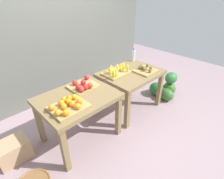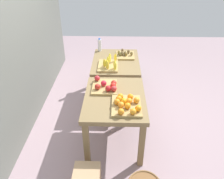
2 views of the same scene
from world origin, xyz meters
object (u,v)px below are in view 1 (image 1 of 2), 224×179
object	(u,v)px
apple_bin	(83,85)
banana_crate	(117,72)
kiwi_bin	(145,70)
water_bottle	(133,55)
watermelon_pile	(165,88)
cardboard_produce_box	(13,151)
display_table_right	(131,78)
display_table_left	(78,103)
orange_bin	(68,105)

from	to	relation	value
apple_bin	banana_crate	xyz separation A→B (m)	(0.67, -0.02, 0.01)
apple_bin	kiwi_bin	xyz separation A→B (m)	(1.11, -0.29, -0.01)
water_bottle	watermelon_pile	size ratio (longest dim) A/B	0.41
water_bottle	cardboard_produce_box	distance (m)	2.53
display_table_right	water_bottle	xyz separation A→B (m)	(0.43, 0.31, 0.23)
kiwi_bin	water_bottle	size ratio (longest dim) A/B	1.45
display_table_right	watermelon_pile	size ratio (longest dim) A/B	1.71
display_table_left	orange_bin	size ratio (longest dim) A/B	2.31
banana_crate	watermelon_pile	bearing A→B (deg)	-17.79
kiwi_bin	water_bottle	world-z (taller)	water_bottle
apple_bin	watermelon_pile	distance (m)	1.92
orange_bin	water_bottle	size ratio (longest dim) A/B	1.82
banana_crate	kiwi_bin	distance (m)	0.52
display_table_right	watermelon_pile	distance (m)	1.00
display_table_left	banana_crate	distance (m)	0.89
display_table_right	orange_bin	distance (m)	1.36
banana_crate	water_bottle	distance (m)	0.71
display_table_right	apple_bin	size ratio (longest dim) A/B	2.60
display_table_right	water_bottle	bearing A→B (deg)	35.98
display_table_left	cardboard_produce_box	distance (m)	1.05
display_table_left	watermelon_pile	xyz separation A→B (m)	(1.98, -0.25, -0.45)
water_bottle	cardboard_produce_box	xyz separation A→B (m)	(-2.43, -0.01, -0.71)
display_table_left	orange_bin	xyz separation A→B (m)	(-0.23, -0.14, 0.15)
display_table_right	banana_crate	world-z (taller)	banana_crate
apple_bin	banana_crate	bearing A→B (deg)	-1.69
kiwi_bin	watermelon_pile	world-z (taller)	kiwi_bin
display_table_left	cardboard_produce_box	size ratio (longest dim) A/B	2.60
orange_bin	watermelon_pile	bearing A→B (deg)	-2.60
banana_crate	cardboard_produce_box	bearing A→B (deg)	173.84
apple_bin	display_table_left	bearing A→B (deg)	-146.85
display_table_right	kiwi_bin	world-z (taller)	kiwi_bin
display_table_right	orange_bin	world-z (taller)	orange_bin
display_table_left	display_table_right	size ratio (longest dim) A/B	1.00
banana_crate	cardboard_produce_box	distance (m)	1.88
display_table_left	apple_bin	xyz separation A→B (m)	(0.20, 0.13, 0.15)
kiwi_bin	cardboard_produce_box	distance (m)	2.33
display_table_left	apple_bin	world-z (taller)	apple_bin
orange_bin	apple_bin	xyz separation A→B (m)	(0.43, 0.28, -0.00)
orange_bin	banana_crate	size ratio (longest dim) A/B	1.03
orange_bin	apple_bin	bearing A→B (deg)	32.78
display_table_right	kiwi_bin	xyz separation A→B (m)	(0.19, -0.16, 0.14)
orange_bin	kiwi_bin	xyz separation A→B (m)	(1.54, -0.02, -0.01)
apple_bin	cardboard_produce_box	world-z (taller)	apple_bin
display_table_left	water_bottle	xyz separation A→B (m)	(1.55, 0.31, 0.23)
apple_bin	kiwi_bin	size ratio (longest dim) A/B	1.11
water_bottle	cardboard_produce_box	size ratio (longest dim) A/B	0.62
orange_bin	display_table_left	bearing A→B (deg)	32.46
watermelon_pile	display_table_right	bearing A→B (deg)	164.11
banana_crate	water_bottle	bearing A→B (deg)	16.37
kiwi_bin	watermelon_pile	distance (m)	0.90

